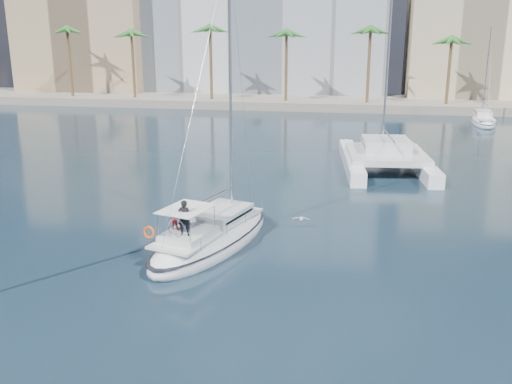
# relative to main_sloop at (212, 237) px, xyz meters

# --- Properties ---
(ground) EXTENTS (160.00, 160.00, 0.00)m
(ground) POSITION_rel_main_sloop_xyz_m (2.72, -0.79, -0.51)
(ground) COLOR black
(ground) RESTS_ON ground
(quay) EXTENTS (120.00, 14.00, 1.20)m
(quay) POSITION_rel_main_sloop_xyz_m (2.72, 60.21, 0.09)
(quay) COLOR gray
(quay) RESTS_ON ground
(building_modern) EXTENTS (42.00, 16.00, 28.00)m
(building_modern) POSITION_rel_main_sloop_xyz_m (-9.28, 72.21, 13.49)
(building_modern) COLOR silver
(building_modern) RESTS_ON ground
(building_tan_left) EXTENTS (22.00, 14.00, 22.00)m
(building_tan_left) POSITION_rel_main_sloop_xyz_m (-39.28, 68.21, 10.49)
(building_tan_left) COLOR tan
(building_tan_left) RESTS_ON ground
(building_beige) EXTENTS (20.00, 14.00, 20.00)m
(building_beige) POSITION_rel_main_sloop_xyz_m (24.72, 69.21, 9.49)
(building_beige) COLOR beige
(building_beige) RESTS_ON ground
(palm_left) EXTENTS (3.60, 3.60, 12.30)m
(palm_left) POSITION_rel_main_sloop_xyz_m (-31.28, 56.21, 9.77)
(palm_left) COLOR brown
(palm_left) RESTS_ON ground
(palm_centre) EXTENTS (3.60, 3.60, 12.30)m
(palm_centre) POSITION_rel_main_sloop_xyz_m (2.72, 56.21, 9.77)
(palm_centre) COLOR brown
(palm_centre) RESTS_ON ground
(main_sloop) EXTENTS (6.31, 11.29, 15.98)m
(main_sloop) POSITION_rel_main_sloop_xyz_m (0.00, 0.00, 0.00)
(main_sloop) COLOR white
(main_sloop) RESTS_ON ground
(catamaran) EXTENTS (8.06, 14.17, 19.60)m
(catamaran) POSITION_rel_main_sloop_xyz_m (9.83, 20.04, 0.67)
(catamaran) COLOR white
(catamaran) RESTS_ON ground
(seagull) EXTENTS (1.05, 0.45, 0.19)m
(seagull) POSITION_rel_main_sloop_xyz_m (4.45, 3.52, 0.16)
(seagull) COLOR silver
(seagull) RESTS_ON ground
(moored_yacht_a) EXTENTS (3.37, 9.52, 11.90)m
(moored_yacht_a) POSITION_rel_main_sloop_xyz_m (22.72, 46.21, -0.51)
(moored_yacht_a) COLOR white
(moored_yacht_a) RESTS_ON ground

